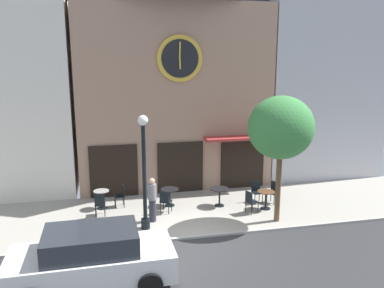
# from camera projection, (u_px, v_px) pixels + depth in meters

# --- Properties ---
(ground_plane) EXTENTS (27.53, 9.92, 0.13)m
(ground_plane) POSITION_uv_depth(u_px,v_px,m) (191.00, 241.00, 13.06)
(ground_plane) COLOR #9E998E
(clock_building) EXTENTS (8.86, 3.97, 10.10)m
(clock_building) POSITION_uv_depth(u_px,v_px,m) (174.00, 75.00, 18.07)
(clock_building) COLOR #9E7A66
(clock_building) RESTS_ON ground_plane
(neighbor_building_right) EXTENTS (6.04, 4.08, 11.53)m
(neighbor_building_right) POSITION_uv_depth(u_px,v_px,m) (314.00, 62.00, 20.25)
(neighbor_building_right) COLOR #B2B2BC
(neighbor_building_right) RESTS_ON ground_plane
(street_lamp) EXTENTS (0.36, 0.36, 4.08)m
(street_lamp) POSITION_uv_depth(u_px,v_px,m) (144.00, 173.00, 13.53)
(street_lamp) COLOR black
(street_lamp) RESTS_ON ground_plane
(street_tree) EXTENTS (2.40, 2.16, 4.67)m
(street_tree) POSITION_uv_depth(u_px,v_px,m) (281.00, 128.00, 13.89)
(street_tree) COLOR brown
(street_tree) RESTS_ON ground_plane
(cafe_table_near_curb) EXTENTS (0.62, 0.62, 0.75)m
(cafe_table_near_curb) POSITION_uv_depth(u_px,v_px,m) (101.00, 197.00, 15.73)
(cafe_table_near_curb) COLOR black
(cafe_table_near_curb) RESTS_ON ground_plane
(cafe_table_center_left) EXTENTS (0.74, 0.74, 0.73)m
(cafe_table_center_left) POSITION_uv_depth(u_px,v_px,m) (170.00, 194.00, 16.02)
(cafe_table_center_left) COLOR black
(cafe_table_center_left) RESTS_ON ground_plane
(cafe_table_near_door) EXTENTS (0.77, 0.77, 0.75)m
(cafe_table_near_door) POSITION_uv_depth(u_px,v_px,m) (219.00, 193.00, 16.00)
(cafe_table_near_door) COLOR black
(cafe_table_near_door) RESTS_ON ground_plane
(cafe_table_rightmost) EXTENTS (0.69, 0.69, 0.74)m
(cafe_table_rightmost) POSITION_uv_depth(u_px,v_px,m) (266.00, 197.00, 15.69)
(cafe_table_rightmost) COLOR black
(cafe_table_rightmost) RESTS_ON ground_plane
(cafe_chair_outer) EXTENTS (0.55, 0.55, 0.90)m
(cafe_chair_outer) POSITION_uv_depth(u_px,v_px,m) (165.00, 200.00, 15.26)
(cafe_chair_outer) COLOR black
(cafe_chair_outer) RESTS_ON ground_plane
(cafe_chair_under_awning) EXTENTS (0.51, 0.51, 0.90)m
(cafe_chair_under_awning) POSITION_uv_depth(u_px,v_px,m) (251.00, 200.00, 15.23)
(cafe_chair_under_awning) COLOR black
(cafe_chair_under_awning) RESTS_ON ground_plane
(cafe_chair_left_end) EXTENTS (0.43, 0.43, 0.90)m
(cafe_chair_left_end) POSITION_uv_depth(u_px,v_px,m) (121.00, 194.00, 15.94)
(cafe_chair_left_end) COLOR black
(cafe_chair_left_end) RESTS_ON ground_plane
(cafe_chair_corner) EXTENTS (0.41, 0.41, 0.90)m
(cafe_chair_corner) POSITION_uv_depth(u_px,v_px,m) (257.00, 190.00, 16.44)
(cafe_chair_corner) COLOR black
(cafe_chair_corner) RESTS_ON ground_plane
(cafe_chair_near_tree) EXTENTS (0.41, 0.41, 0.90)m
(cafe_chair_near_tree) POSITION_uv_depth(u_px,v_px,m) (100.00, 203.00, 14.95)
(cafe_chair_near_tree) COLOR black
(cafe_chair_near_tree) RESTS_ON ground_plane
(cafe_chair_facing_wall) EXTENTS (0.56, 0.56, 0.90)m
(cafe_chair_facing_wall) POSITION_uv_depth(u_px,v_px,m) (274.00, 190.00, 16.39)
(cafe_chair_facing_wall) COLOR black
(cafe_chair_facing_wall) RESTS_ON ground_plane
(pedestrian_grey) EXTENTS (0.43, 0.43, 1.67)m
(pedestrian_grey) POSITION_uv_depth(u_px,v_px,m) (152.00, 199.00, 14.41)
(pedestrian_grey) COLOR #2D2D38
(pedestrian_grey) RESTS_ON ground_plane
(parked_car_white) EXTENTS (4.32, 2.07, 1.55)m
(parked_car_white) POSITION_uv_depth(u_px,v_px,m) (92.00, 258.00, 10.33)
(parked_car_white) COLOR white
(parked_car_white) RESTS_ON ground_plane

